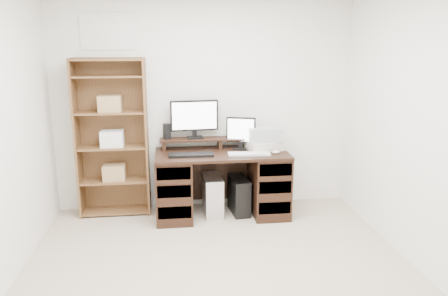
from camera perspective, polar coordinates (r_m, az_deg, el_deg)
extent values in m
cube|color=#BCA88E|center=(3.72, 0.09, -18.47)|extent=(3.50, 4.00, 0.02)
cube|color=white|center=(5.20, -2.64, 5.75)|extent=(3.50, 0.02, 2.50)
cube|color=white|center=(1.38, 10.93, -18.17)|extent=(3.50, 0.02, 2.50)
cube|color=white|center=(3.86, 27.03, 1.42)|extent=(0.02, 4.00, 2.50)
cube|color=white|center=(5.16, -14.96, 14.50)|extent=(0.60, 0.01, 0.40)
cube|color=black|center=(4.94, -0.28, -0.75)|extent=(1.50, 0.70, 0.03)
cube|color=black|center=(5.02, -6.55, -5.08)|extent=(0.40, 0.66, 0.72)
cube|color=black|center=(5.14, 5.84, -4.60)|extent=(0.40, 0.66, 0.72)
cube|color=black|center=(5.35, -0.70, -3.32)|extent=(1.48, 0.02, 0.65)
cube|color=black|center=(4.78, -6.45, -8.38)|extent=(0.36, 0.01, 0.14)
cube|color=black|center=(4.69, -6.53, -5.66)|extent=(0.36, 0.01, 0.14)
cube|color=black|center=(4.63, -6.59, -3.33)|extent=(0.36, 0.01, 0.14)
cube|color=black|center=(4.90, 6.63, -7.79)|extent=(0.36, 0.01, 0.14)
cube|color=black|center=(4.82, 6.71, -5.13)|extent=(0.36, 0.01, 0.14)
cube|color=black|center=(4.76, 6.78, -2.85)|extent=(0.36, 0.01, 0.14)
cube|color=black|center=(5.11, -7.83, 0.36)|extent=(0.04, 0.20, 0.10)
cube|color=black|center=(5.14, -0.57, 0.57)|extent=(0.04, 0.20, 0.10)
cube|color=black|center=(5.25, 6.50, 0.76)|extent=(0.04, 0.20, 0.10)
cube|color=black|center=(5.13, -0.57, 1.22)|extent=(1.40, 0.22, 0.02)
cube|color=black|center=(5.12, -3.82, 1.39)|extent=(0.19, 0.16, 0.02)
cube|color=black|center=(5.13, -3.86, 2.08)|extent=(0.05, 0.03, 0.10)
cube|color=black|center=(5.09, -3.90, 4.25)|extent=(0.56, 0.08, 0.35)
cube|color=white|center=(5.07, -3.87, 4.22)|extent=(0.52, 0.04, 0.31)
cube|color=black|center=(5.09, 2.17, -0.07)|extent=(0.19, 0.17, 0.01)
cube|color=black|center=(5.09, 2.21, 0.54)|extent=(0.05, 0.04, 0.09)
cube|color=black|center=(5.06, 2.23, 2.37)|extent=(0.33, 0.14, 0.30)
cube|color=white|center=(5.04, 2.20, 2.34)|extent=(0.29, 0.10, 0.26)
cube|color=black|center=(5.11, -7.48, 2.19)|extent=(0.09, 0.09, 0.18)
cube|color=black|center=(4.79, -4.31, -0.89)|extent=(0.49, 0.17, 0.03)
cube|color=silver|center=(4.84, 3.29, -0.77)|extent=(0.47, 0.17, 0.02)
ellipsoid|color=white|center=(4.92, 6.79, -0.52)|extent=(0.10, 0.07, 0.03)
cube|color=beige|center=(5.09, 5.33, 0.38)|extent=(0.45, 0.38, 0.10)
cube|color=#9DA3A8|center=(5.07, 5.36, 1.80)|extent=(0.38, 0.28, 0.16)
cube|color=silver|center=(5.13, -1.52, -6.13)|extent=(0.22, 0.46, 0.45)
cube|color=black|center=(5.16, 1.98, -6.21)|extent=(0.22, 0.44, 0.42)
cube|color=#19FF33|center=(4.94, 2.59, -6.03)|extent=(0.01, 0.01, 0.01)
cube|color=brown|center=(5.18, -18.64, 1.07)|extent=(0.02, 0.30, 1.80)
cube|color=brown|center=(5.08, -10.05, 1.34)|extent=(0.02, 0.30, 1.80)
cube|color=brown|center=(5.25, -14.20, 1.54)|extent=(0.80, 0.01, 1.80)
cube|color=brown|center=(5.36, -13.83, -7.90)|extent=(0.75, 0.28, 0.02)
cube|color=brown|center=(5.24, -14.06, -4.14)|extent=(0.75, 0.28, 0.02)
cube|color=brown|center=(5.13, -14.32, 0.12)|extent=(0.75, 0.28, 0.02)
cube|color=brown|center=(5.06, -14.59, 4.53)|extent=(0.75, 0.28, 0.02)
cube|color=brown|center=(5.01, -14.87, 9.04)|extent=(0.75, 0.28, 0.02)
cube|color=brown|center=(5.00, -15.00, 11.09)|extent=(0.75, 0.28, 0.02)
cube|color=#A07F54|center=(5.21, -14.13, -3.09)|extent=(0.25, 0.20, 0.18)
cube|color=white|center=(5.11, -14.39, 1.21)|extent=(0.25, 0.20, 0.18)
cube|color=#A07F54|center=(5.04, -14.66, 5.65)|extent=(0.25, 0.20, 0.18)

